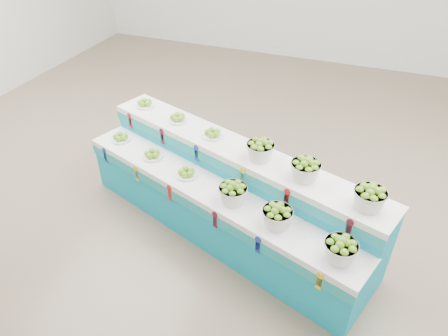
{
  "coord_description": "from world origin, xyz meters",
  "views": [
    {
      "loc": [
        1.55,
        -4.15,
        3.5
      ],
      "look_at": [
        0.24,
        -0.77,
        0.87
      ],
      "focal_mm": 33.14,
      "sensor_mm": 36.0,
      "label": 1
    }
  ],
  "objects_px": {
    "basket_lower_left": "(233,192)",
    "basket_upper_right": "(370,197)",
    "display_stand": "(224,194)",
    "plate_upper_mid": "(178,117)"
  },
  "relations": [
    {
      "from": "basket_lower_left",
      "to": "plate_upper_mid",
      "type": "xyz_separation_m",
      "value": [
        -1.02,
        0.82,
        0.24
      ]
    },
    {
      "from": "display_stand",
      "to": "basket_upper_right",
      "type": "xyz_separation_m",
      "value": [
        1.5,
        -0.28,
        0.62
      ]
    },
    {
      "from": "plate_upper_mid",
      "to": "basket_lower_left",
      "type": "bearing_deg",
      "value": -39.0
    },
    {
      "from": "display_stand",
      "to": "basket_lower_left",
      "type": "relative_size",
      "value": 12.27
    },
    {
      "from": "plate_upper_mid",
      "to": "display_stand",
      "type": "bearing_deg",
      "value": -32.63
    },
    {
      "from": "basket_lower_left",
      "to": "basket_upper_right",
      "type": "distance_m",
      "value": 1.32
    },
    {
      "from": "display_stand",
      "to": "plate_upper_mid",
      "type": "distance_m",
      "value": 1.1
    },
    {
      "from": "display_stand",
      "to": "basket_upper_right",
      "type": "bearing_deg",
      "value": 8.46
    },
    {
      "from": "display_stand",
      "to": "plate_upper_mid",
      "type": "relative_size",
      "value": 15.46
    },
    {
      "from": "plate_upper_mid",
      "to": "basket_upper_right",
      "type": "relative_size",
      "value": 0.79
    }
  ]
}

